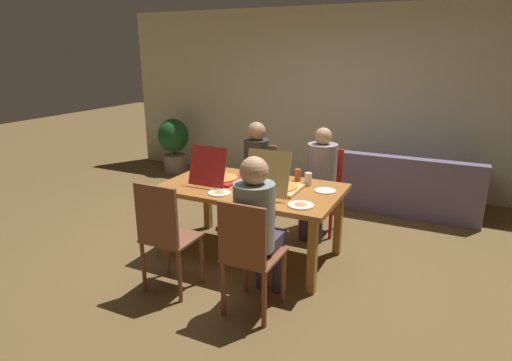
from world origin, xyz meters
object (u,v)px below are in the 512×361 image
Objects in this scene: chair_0 at (249,254)px; chair_2 at (259,180)px; chair_3 at (164,232)px; couch at (406,188)px; plate_1 at (325,191)px; pizza_box_1 at (219,176)px; pizza_box_0 at (277,185)px; dining_table at (252,194)px; person_1 at (320,173)px; person_0 at (257,220)px; drinking_glass_3 at (298,175)px; person_2 at (254,166)px; chair_1 at (323,185)px; potted_plant at (174,142)px; drinking_glass_2 at (308,179)px; plate_2 at (220,193)px; drinking_glass_1 at (209,163)px; drinking_glass_0 at (268,195)px; plate_0 at (301,205)px.

chair_2 is (-0.78, 1.84, -0.02)m from chair_0.
couch is (1.58, 3.01, -0.28)m from chair_3.
chair_2 is 1.31m from plate_1.
pizza_box_0 is at bearing -1.86° from pizza_box_1.
dining_table is at bearing -69.18° from chair_2.
plate_1 is at bearing 9.03° from pizza_box_1.
person_0 is at bearing -90.00° from person_1.
chair_2 is 0.94m from drinking_glass_3.
couch is (1.58, 1.30, -0.44)m from person_2.
dining_table is at bearing -117.26° from person_1.
person_0 is 1.28× the size of chair_3.
chair_1 is 0.52× the size of couch.
drinking_glass_3 is (-0.35, 0.20, 0.06)m from plate_1.
plate_1 is 3.89m from potted_plant.
chair_3 is 1.49m from drinking_glass_2.
dining_table is 13.93× the size of drinking_glass_3.
chair_3 reaches higher than chair_1.
drinking_glass_2 is at bearing -112.48° from couch.
pizza_box_1 is (-0.80, 0.77, 0.05)m from person_0.
drinking_glass_3 reaches higher than plate_2.
drinking_glass_1 reaches higher than plate_1.
person_2 reaches higher than person_1.
drinking_glass_1 is (-0.36, -0.39, 0.09)m from person_2.
drinking_glass_0 is (0.50, -0.02, 0.06)m from plate_2.
plate_0 is at bearing -76.94° from drinking_glass_2.
chair_3 is (-0.78, -1.78, -0.15)m from person_1.
dining_table is 1.89× the size of potted_plant.
drinking_glass_3 is (-0.28, 0.67, 0.05)m from plate_0.
pizza_box_1 is 0.80m from drinking_glass_3.
plate_1 is 1.43m from drinking_glass_1.
pizza_box_0 is 4.20× the size of drinking_glass_3.
person_1 is 0.58m from drinking_glass_2.
couch is (1.58, 1.15, -0.22)m from chair_2.
drinking_glass_0 is (-0.10, 0.58, 0.28)m from chair_0.
chair_3 is 4.63× the size of plate_2.
chair_3 is at bearing -178.78° from chair_0.
chair_0 is 0.78m from chair_3.
drinking_glass_2 reaches higher than plate_1.
person_2 is (-0.78, 1.54, -0.03)m from person_0.
pizza_box_1 is at bearing -45.38° from potted_plant.
person_1 is 2.32× the size of pizza_box_0.
pizza_box_0 is 3.79× the size of drinking_glass_0.
person_2 is at bearing -164.67° from chair_1.
dining_table is 8.04× the size of plate_2.
drinking_glass_2 is (0.21, 0.29, 0.01)m from pizza_box_0.
person_2 is 1.34× the size of potted_plant.
dining_table is 0.70m from plate_0.
dining_table is 1.01m from chair_3.
chair_1 is 1.33m from drinking_glass_1.
drinking_glass_0 is (0.68, 0.60, 0.25)m from chair_3.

